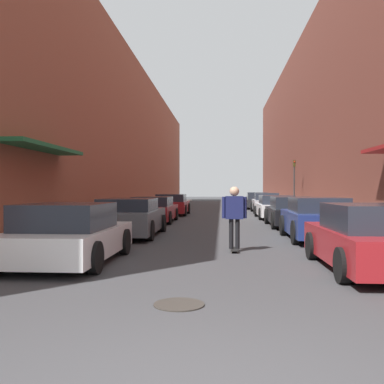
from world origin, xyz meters
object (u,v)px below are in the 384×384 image
object	(u,v)px
parked_car_left_1	(130,217)
parked_car_left_2	(153,210)
parked_car_right_2	(293,212)
parked_car_right_4	(266,203)
parked_car_left_0	(69,235)
parked_car_left_3	(172,205)
parked_car_right_1	(317,219)
parked_car_right_3	(276,207)
traffic_light	(294,179)
parked_car_right_0	(370,239)
skateboarder	(234,212)
manhole_cover	(179,304)
parked_car_right_5	(257,201)

from	to	relation	value
parked_car_left_1	parked_car_left_2	size ratio (longest dim) A/B	1.00
parked_car_right_2	parked_car_right_4	world-z (taller)	parked_car_right_4
parked_car_left_0	parked_car_left_1	xyz separation A→B (m)	(0.17, 5.37, 0.02)
parked_car_left_3	parked_car_right_1	size ratio (longest dim) A/B	1.11
parked_car_left_0	parked_car_right_3	xyz separation A→B (m)	(6.23, 14.55, -0.00)
parked_car_left_1	parked_car_right_1	world-z (taller)	parked_car_right_1
parked_car_right_1	traffic_light	xyz separation A→B (m)	(2.10, 16.70, 1.63)
parked_car_right_1	parked_car_left_1	bearing A→B (deg)	172.87
parked_car_right_0	parked_car_right_4	bearing A→B (deg)	89.73
parked_car_right_1	skateboarder	bearing A→B (deg)	-134.65
parked_car_right_4	manhole_cover	size ratio (longest dim) A/B	6.43
parked_car_right_1	parked_car_right_4	bearing A→B (deg)	89.93
parked_car_left_0	parked_car_left_3	size ratio (longest dim) A/B	0.90
parked_car_left_2	parked_car_left_3	world-z (taller)	parked_car_left_3
parked_car_left_1	parked_car_right_0	xyz separation A→B (m)	(6.00, -5.81, -0.01)
parked_car_left_2	manhole_cover	xyz separation A→B (m)	(2.71, -14.58, -0.59)
parked_car_right_1	parked_car_right_3	world-z (taller)	parked_car_right_1
parked_car_right_0	skateboarder	bearing A→B (deg)	137.07
parked_car_right_4	traffic_light	bearing A→B (deg)	27.95
parked_car_left_2	traffic_light	world-z (taller)	traffic_light
parked_car_right_0	manhole_cover	xyz separation A→B (m)	(-3.46, -2.71, -0.61)
parked_car_right_1	manhole_cover	world-z (taller)	parked_car_right_1
parked_car_left_1	traffic_light	world-z (taller)	traffic_light
parked_car_right_5	parked_car_right_2	bearing A→B (deg)	-89.42
parked_car_left_3	parked_car_right_4	world-z (taller)	parked_car_right_4
parked_car_left_1	parked_car_right_5	size ratio (longest dim) A/B	1.10
parked_car_left_0	parked_car_right_4	distance (m)	21.15
skateboarder	manhole_cover	bearing A→B (deg)	-100.06
parked_car_left_2	parked_car_right_1	world-z (taller)	parked_car_right_1
parked_car_left_2	parked_car_right_2	distance (m)	6.61
parked_car_left_1	parked_car_right_0	world-z (taller)	parked_car_right_0
parked_car_left_2	skateboarder	bearing A→B (deg)	-69.16
parked_car_right_0	parked_car_right_1	distance (m)	5.05
manhole_cover	traffic_light	world-z (taller)	traffic_light
parked_car_left_0	manhole_cover	size ratio (longest dim) A/B	5.62
parked_car_left_0	skateboarder	distance (m)	4.12
parked_car_left_3	parked_car_right_3	size ratio (longest dim) A/B	0.97
parked_car_right_2	traffic_light	size ratio (longest dim) A/B	1.23
parked_car_left_2	parked_car_right_0	bearing A→B (deg)	-62.53
parked_car_right_1	parked_car_left_0	bearing A→B (deg)	-143.61
parked_car_left_3	traffic_light	size ratio (longest dim) A/B	1.25
parked_car_right_1	parked_car_right_0	bearing A→B (deg)	-90.89
parked_car_right_3	parked_car_right_4	world-z (taller)	parked_car_right_4
parked_car_left_3	manhole_cover	size ratio (longest dim) A/B	6.26
parked_car_left_1	parked_car_right_1	bearing A→B (deg)	-7.13
parked_car_left_0	parked_car_right_5	size ratio (longest dim) A/B	0.95
parked_car_right_4	manhole_cover	world-z (taller)	parked_car_right_4
parked_car_left_0	parked_car_right_5	bearing A→B (deg)	76.63
manhole_cover	parked_car_right_5	bearing A→B (deg)	83.25
parked_car_left_2	parked_car_right_2	world-z (taller)	parked_car_right_2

